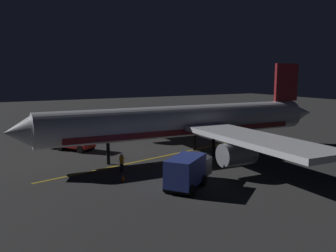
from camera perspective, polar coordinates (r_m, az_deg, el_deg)
ground_plane at (r=40.71m, az=2.48°, el=-4.82°), size 180.00×180.00×0.20m
apron_guide_stripe at (r=39.15m, az=-2.84°, el=-5.20°), size 6.55×25.21×0.01m
airliner at (r=40.31m, az=3.30°, el=0.57°), size 36.63×37.84×10.37m
baggage_truck at (r=44.88m, az=-15.04°, el=-2.18°), size 6.25×5.24×2.25m
catering_truck at (r=29.47m, az=3.21°, el=-7.14°), size 5.21×5.95×2.62m
ground_crew_worker at (r=34.18m, az=-7.33°, el=-5.76°), size 0.40×0.40×1.74m
traffic_cone_near_left at (r=31.61m, az=-7.10°, el=-8.13°), size 0.50×0.50×0.55m
traffic_cone_near_right at (r=32.08m, az=5.65°, el=-7.86°), size 0.50×0.50×0.55m
traffic_cone_under_wing at (r=39.59m, az=-7.38°, el=-4.74°), size 0.50×0.50×0.55m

